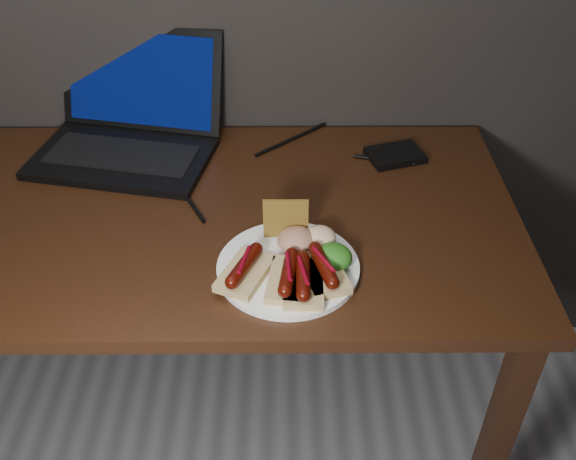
% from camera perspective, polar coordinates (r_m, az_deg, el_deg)
% --- Properties ---
extents(desk, '(1.40, 0.70, 0.75)m').
position_cam_1_polar(desk, '(1.39, -9.44, -1.36)').
color(desk, '#321C0C').
rests_on(desk, ground).
extents(laptop, '(0.45, 0.40, 0.25)m').
position_cam_1_polar(laptop, '(1.54, -13.92, 8.86)').
color(laptop, black).
rests_on(laptop, desk).
extents(hard_drive, '(0.14, 0.12, 0.02)m').
position_cam_1_polar(hard_drive, '(1.50, 9.50, 6.58)').
color(hard_drive, black).
rests_on(hard_drive, desk).
extents(desk_cables, '(1.06, 0.40, 0.01)m').
position_cam_1_polar(desk_cables, '(1.45, -8.41, 5.32)').
color(desk_cables, black).
rests_on(desk_cables, desk).
extents(plate, '(0.33, 0.33, 0.01)m').
position_cam_1_polar(plate, '(1.17, 0.01, -3.36)').
color(plate, white).
rests_on(plate, desk).
extents(bread_sausage_left, '(0.11, 0.13, 0.04)m').
position_cam_1_polar(bread_sausage_left, '(1.14, -3.88, -3.57)').
color(bread_sausage_left, tan).
rests_on(bread_sausage_left, plate).
extents(bread_sausage_center, '(0.09, 0.12, 0.04)m').
position_cam_1_polar(bread_sausage_center, '(1.12, 0.04, -4.18)').
color(bread_sausage_center, tan).
rests_on(bread_sausage_center, plate).
extents(bread_sausage_right, '(0.10, 0.13, 0.04)m').
position_cam_1_polar(bread_sausage_right, '(1.14, 3.16, -3.55)').
color(bread_sausage_right, tan).
rests_on(bread_sausage_right, plate).
extents(bread_sausage_extra, '(0.07, 0.12, 0.04)m').
position_cam_1_polar(bread_sausage_extra, '(1.11, 1.34, -4.53)').
color(bread_sausage_extra, tan).
rests_on(bread_sausage_extra, plate).
extents(crispbread, '(0.08, 0.01, 0.08)m').
position_cam_1_polar(crispbread, '(1.21, -0.21, 1.02)').
color(crispbread, olive).
rests_on(crispbread, plate).
extents(salad_greens, '(0.07, 0.07, 0.04)m').
position_cam_1_polar(salad_greens, '(1.16, 4.03, -2.40)').
color(salad_greens, '#1F5D12').
rests_on(salad_greens, plate).
extents(salsa_mound, '(0.07, 0.07, 0.04)m').
position_cam_1_polar(salsa_mound, '(1.19, 0.76, -0.88)').
color(salsa_mound, maroon).
rests_on(salsa_mound, plate).
extents(coleslaw_mound, '(0.06, 0.06, 0.04)m').
position_cam_1_polar(coleslaw_mound, '(1.20, 2.78, -0.67)').
color(coleslaw_mound, white).
rests_on(coleslaw_mound, plate).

